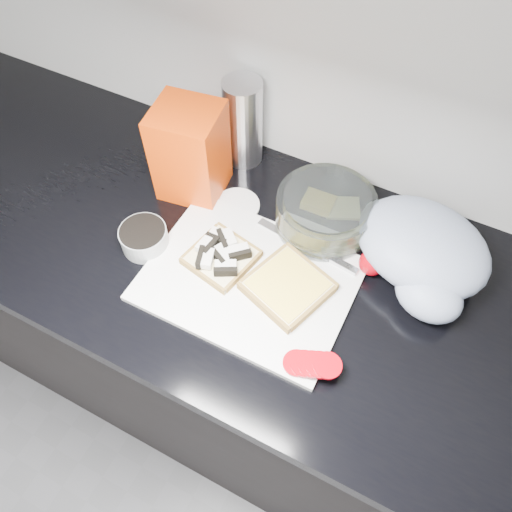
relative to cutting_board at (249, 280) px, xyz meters
The scene contains 14 objects.
base_cabinet 0.48m from the cutting_board, 52.30° to the left, with size 3.50×0.60×0.86m, color black.
countertop 0.08m from the cutting_board, 52.30° to the left, with size 3.50×0.64×0.04m, color black.
cutting_board is the anchor object (origin of this frame).
bread_left 0.07m from the cutting_board, 167.63° to the left, with size 0.15×0.15×0.04m.
bread_right 0.08m from the cutting_board, ahead, with size 0.18×0.18×0.02m.
tomato_slices 0.21m from the cutting_board, 31.65° to the right, with size 0.11×0.08×0.02m.
knife 0.15m from the cutting_board, 49.76° to the left, with size 0.23×0.05×0.01m.
seed_tub 0.23m from the cutting_board, behind, with size 0.10×0.10×0.05m.
tub_lid 0.20m from the cutting_board, 125.36° to the left, with size 0.10×0.10×0.01m, color white.
glass_bowl 0.21m from the cutting_board, 68.79° to the left, with size 0.21×0.21×0.09m.
bread_bag 0.30m from the cutting_board, 143.16° to the left, with size 0.13×0.12×0.21m, color #E34603.
steel_canister 0.36m from the cutting_board, 119.50° to the left, with size 0.09×0.09×0.21m, color silver.
grocery_bag 0.34m from the cutting_board, 32.25° to the left, with size 0.31×0.29×0.12m.
whole_tomatoes 0.24m from the cutting_board, 33.33° to the left, with size 0.05×0.05×0.05m.
Camera 1 is at (0.20, 0.69, 1.74)m, focal length 35.00 mm.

